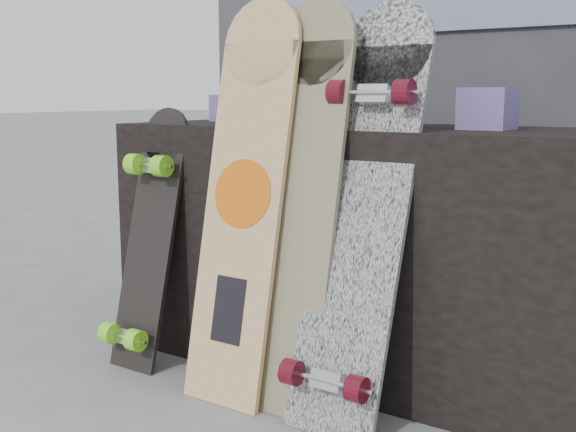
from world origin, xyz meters
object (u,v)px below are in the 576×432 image
Objects in this scene: longboard_cascadia at (362,204)px; skateboard_dark at (148,235)px; vendor_table at (356,247)px; longboard_geisha at (245,188)px; longboard_celtic at (299,192)px.

longboard_cascadia is 0.80m from skateboard_dark.
vendor_table is 1.37× the size of longboard_cascadia.
skateboard_dark is at bearing 178.90° from longboard_geisha.
longboard_celtic reaches higher than longboard_cascadia.
vendor_table is at bearing 33.15° from skateboard_dark.
longboard_celtic reaches higher than skateboard_dark.
longboard_cascadia reaches higher than vendor_table.
longboard_geisha is at bearing -169.36° from longboard_celtic.
longboard_cascadia is at bearing 5.71° from longboard_celtic.
longboard_celtic is at bearing -88.39° from vendor_table.
skateboard_dark is (-0.59, -0.02, -0.19)m from longboard_celtic.
longboard_cascadia is 1.36× the size of skateboard_dark.
longboard_geisha is at bearing -1.10° from skateboard_dark.
vendor_table is at bearing 67.33° from longboard_geisha.
longboard_celtic is 0.19m from longboard_cascadia.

